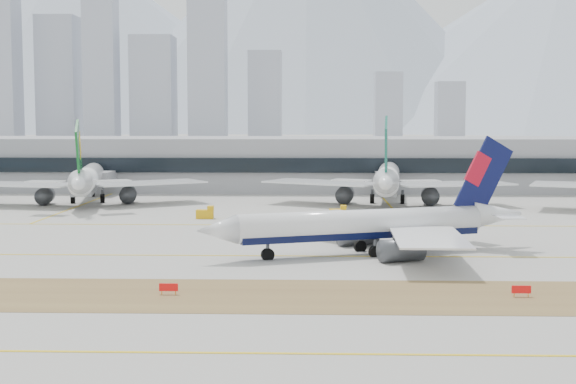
{
  "coord_description": "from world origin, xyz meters",
  "views": [
    {
      "loc": [
        9.2,
        -122.84,
        20.21
      ],
      "look_at": [
        4.99,
        18.0,
        7.5
      ],
      "focal_mm": 50.0,
      "sensor_mm": 36.0,
      "label": 1
    }
  ],
  "objects_px": {
    "taxiing_airliner": "(373,225)",
    "widebody_cathay": "(387,180)",
    "terminal": "(281,163)",
    "widebody_eva": "(87,181)"
  },
  "relations": [
    {
      "from": "taxiing_airliner",
      "to": "terminal",
      "type": "height_order",
      "value": "taxiing_airliner"
    },
    {
      "from": "widebody_eva",
      "to": "taxiing_airliner",
      "type": "bearing_deg",
      "value": -149.48
    },
    {
      "from": "taxiing_airliner",
      "to": "widebody_eva",
      "type": "xyz_separation_m",
      "value": [
        -63.72,
        71.41,
        1.16
      ]
    },
    {
      "from": "widebody_eva",
      "to": "terminal",
      "type": "distance_m",
      "value": 64.51
    },
    {
      "from": "widebody_cathay",
      "to": "terminal",
      "type": "xyz_separation_m",
      "value": [
        -27.41,
        44.76,
        1.81
      ]
    },
    {
      "from": "terminal",
      "to": "taxiing_airliner",
      "type": "bearing_deg",
      "value": -81.06
    },
    {
      "from": "widebody_eva",
      "to": "widebody_cathay",
      "type": "distance_m",
      "value": 72.67
    },
    {
      "from": "taxiing_airliner",
      "to": "widebody_cathay",
      "type": "height_order",
      "value": "widebody_cathay"
    },
    {
      "from": "taxiing_airliner",
      "to": "widebody_eva",
      "type": "distance_m",
      "value": 95.72
    },
    {
      "from": "taxiing_airliner",
      "to": "widebody_cathay",
      "type": "bearing_deg",
      "value": -117.26
    }
  ]
}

